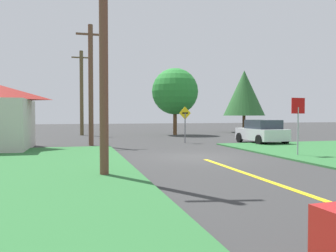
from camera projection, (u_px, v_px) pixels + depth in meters
ground_plane at (198, 157)px, 16.37m from camera, size 120.00×120.00×0.00m
lane_stripe_center at (308, 195)px, 8.65m from camera, size 0.20×14.00×0.01m
stop_sign at (298, 115)px, 16.48m from camera, size 0.74×0.09×2.77m
car_on_crossroad at (262, 132)px, 23.94m from camera, size 2.25×3.90×1.62m
utility_pole_near at (103, 31)px, 11.04m from camera, size 1.79×0.46×9.02m
utility_pole_mid at (91, 84)px, 22.26m from camera, size 1.80×0.31×7.69m
utility_pole_far at (82, 92)px, 33.34m from camera, size 1.80×0.34×8.04m
direction_sign at (185, 120)px, 24.43m from camera, size 0.90×0.19×2.54m
oak_tree_left at (244, 93)px, 38.87m from camera, size 4.56×4.56×6.88m
pine_tree_center at (175, 91)px, 33.90m from camera, size 4.49×4.49×6.47m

